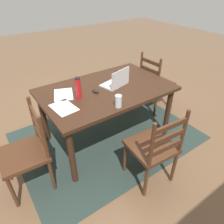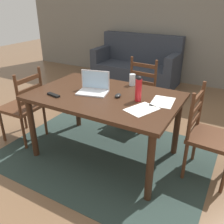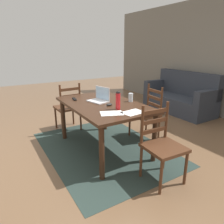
% 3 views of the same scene
% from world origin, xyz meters
% --- Properties ---
extents(ground_plane, '(14.00, 14.00, 0.00)m').
position_xyz_m(ground_plane, '(0.00, 0.00, 0.00)').
color(ground_plane, brown).
extents(area_rug, '(2.39, 1.76, 0.01)m').
position_xyz_m(area_rug, '(0.00, 0.00, 0.00)').
color(area_rug, '#283833').
rests_on(area_rug, ground).
extents(dining_table, '(1.59, 1.01, 0.77)m').
position_xyz_m(dining_table, '(0.00, 0.00, 0.68)').
color(dining_table, '#382114').
rests_on(dining_table, ground).
extents(chair_far_head, '(0.47, 0.47, 0.95)m').
position_xyz_m(chair_far_head, '(0.00, 0.88, 0.46)').
color(chair_far_head, '#4C2B19').
rests_on(chair_far_head, ground).
extents(chair_right_far, '(0.46, 0.46, 0.95)m').
position_xyz_m(chair_right_far, '(1.08, 0.20, 0.46)').
color(chair_right_far, '#4C2B19').
rests_on(chair_right_far, ground).
extents(chair_left_near, '(0.45, 0.45, 0.95)m').
position_xyz_m(chair_left_near, '(-1.08, -0.20, 0.46)').
color(chair_left_near, '#4C2B19').
rests_on(chair_left_near, ground).
extents(couch, '(1.80, 0.80, 1.00)m').
position_xyz_m(couch, '(-0.80, 2.69, 0.36)').
color(couch, '#2D333D').
rests_on(couch, ground).
extents(laptop, '(0.36, 0.29, 0.23)m').
position_xyz_m(laptop, '(-0.15, 0.02, 0.83)').
color(laptop, silver).
rests_on(laptop, dining_table).
extents(water_bottle, '(0.07, 0.07, 0.26)m').
position_xyz_m(water_bottle, '(0.38, 0.02, 0.90)').
color(water_bottle, red).
rests_on(water_bottle, dining_table).
extents(drinking_glass, '(0.07, 0.07, 0.13)m').
position_xyz_m(drinking_glass, '(0.13, 0.42, 0.83)').
color(drinking_glass, silver).
rests_on(drinking_glass, dining_table).
extents(computer_mouse, '(0.07, 0.11, 0.03)m').
position_xyz_m(computer_mouse, '(0.16, 0.01, 0.78)').
color(computer_mouse, black).
rests_on(computer_mouse, dining_table).
extents(tv_remote, '(0.18, 0.07, 0.02)m').
position_xyz_m(tv_remote, '(-0.46, -0.30, 0.78)').
color(tv_remote, black).
rests_on(tv_remote, dining_table).
extents(paper_stack_left, '(0.30, 0.35, 0.00)m').
position_xyz_m(paper_stack_left, '(0.50, -0.15, 0.77)').
color(paper_stack_left, white).
rests_on(paper_stack_left, dining_table).
extents(paper_stack_right, '(0.24, 0.32, 0.00)m').
position_xyz_m(paper_stack_right, '(0.61, 0.11, 0.77)').
color(paper_stack_right, white).
rests_on(paper_stack_right, dining_table).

